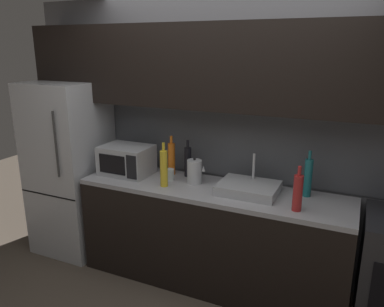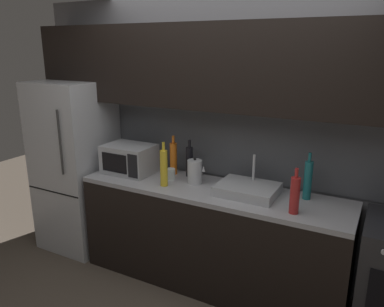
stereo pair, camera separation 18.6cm
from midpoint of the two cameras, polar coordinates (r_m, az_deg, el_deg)
name	(u,v)px [view 1 (the left image)]	position (r m, az deg, el deg)	size (l,w,h in m)	color
back_wall	(225,107)	(3.32, 3.41, 6.98)	(4.07, 0.44, 2.50)	slate
counter_run	(211,236)	(3.41, 1.23, -12.34)	(2.33, 0.60, 0.90)	black
refrigerator	(70,168)	(4.06, -19.17, -2.08)	(0.68, 0.69, 1.74)	#B7BABF
microwave	(127,160)	(3.60, -11.32, -0.98)	(0.46, 0.35, 0.27)	#A8AAAF
sink_basin	(248,188)	(3.13, 6.85, -5.22)	(0.48, 0.38, 0.30)	#ADAFB5
kettle	(195,172)	(3.30, -1.23, -2.76)	(0.17, 0.13, 0.23)	#B7BABF
wine_bottle_teal	(308,177)	(3.11, 15.50, -3.50)	(0.06, 0.06, 0.38)	#19666B
wine_bottle_red	(298,192)	(2.83, 13.89, -5.75)	(0.07, 0.07, 0.34)	#A82323
wine_bottle_orange	(172,158)	(3.52, -4.63, -0.75)	(0.07, 0.07, 0.37)	orange
wine_bottle_dark	(188,161)	(3.47, -2.17, -1.19)	(0.06, 0.06, 0.34)	black
wine_bottle_yellow	(164,168)	(3.23, -5.93, -2.22)	(0.07, 0.07, 0.39)	gold
mug_clear	(170,174)	(3.41, -4.98, -3.19)	(0.08, 0.08, 0.10)	silver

